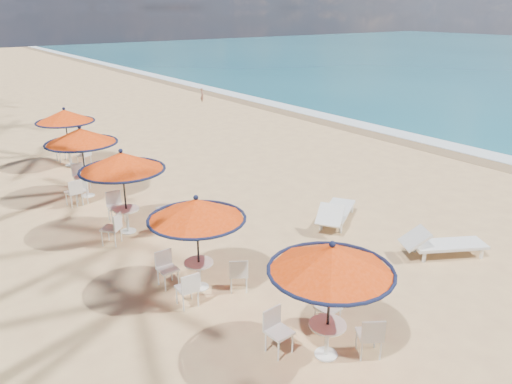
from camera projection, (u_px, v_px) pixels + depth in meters
ground at (478, 276)px, 11.15m from camera, size 160.00×160.00×0.00m
foam_strip at (394, 133)px, 23.87m from camera, size 1.20×140.00×0.04m
wetsand_band at (381, 136)px, 23.37m from camera, size 1.40×140.00×0.02m
station_0 at (330, 272)px, 8.10m from camera, size 2.09×2.09×2.18m
station_1 at (197, 222)px, 10.11m from camera, size 2.03×2.03×2.12m
station_2 at (123, 172)px, 12.76m from camera, size 2.20×2.20×2.30m
station_3 at (80, 145)px, 15.26m from camera, size 2.20×2.20×2.29m
station_4 at (66, 121)px, 18.41m from camera, size 2.13×2.13×2.22m
lounger_mid at (441, 243)px, 11.93m from camera, size 2.10×1.54×0.73m
lounger_far at (336, 212)px, 13.71m from camera, size 2.15×1.71×0.76m
person at (202, 95)px, 31.53m from camera, size 0.31×0.39×0.92m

